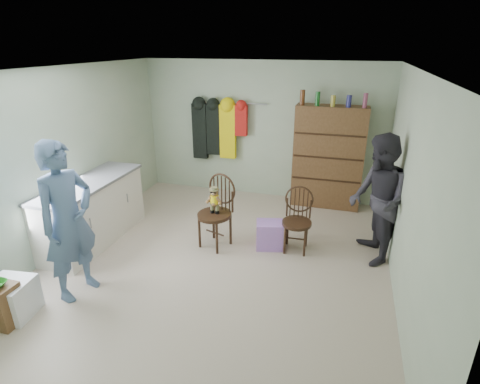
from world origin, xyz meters
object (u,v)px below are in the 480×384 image
(counter, at_px, (93,211))
(chair_front, at_px, (217,207))
(dresser, at_px, (328,157))
(chair_far, at_px, (297,217))

(counter, relative_size, chair_front, 1.74)
(dresser, bearing_deg, chair_front, -126.28)
(counter, xyz_separation_m, chair_far, (2.93, 0.59, 0.03))
(chair_front, bearing_deg, chair_far, 28.51)
(counter, distance_m, chair_front, 1.84)
(chair_front, height_order, chair_far, chair_front)
(counter, relative_size, chair_far, 2.00)
(chair_far, distance_m, dresser, 1.77)
(counter, height_order, dresser, dresser)
(counter, bearing_deg, dresser, 35.69)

